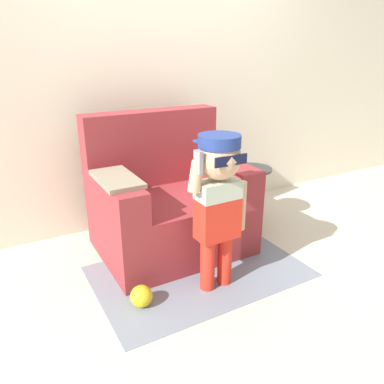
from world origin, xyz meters
TOP-DOWN VIEW (x-y plane):
  - ground_plane at (0.00, 0.00)m, footprint 10.00×10.00m
  - wall_back at (0.00, 0.72)m, footprint 10.00×0.05m
  - armchair at (-0.25, 0.13)m, footprint 1.11×0.86m
  - person_child at (-0.22, -0.53)m, footprint 0.42×0.31m
  - side_table at (0.56, 0.12)m, footprint 0.34×0.34m
  - rug at (-0.23, -0.34)m, footprint 1.45×0.93m
  - toy_ball at (-0.73, -0.49)m, footprint 0.14×0.14m

SIDE VIEW (x-z plane):
  - ground_plane at x=0.00m, z-range 0.00..0.00m
  - rug at x=-0.23m, z-range 0.00..0.01m
  - toy_ball at x=-0.73m, z-range 0.00..0.14m
  - side_table at x=0.56m, z-range 0.05..0.58m
  - armchair at x=-0.25m, z-range -0.15..0.88m
  - person_child at x=-0.22m, z-range 0.17..1.19m
  - wall_back at x=0.00m, z-range 0.00..2.60m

